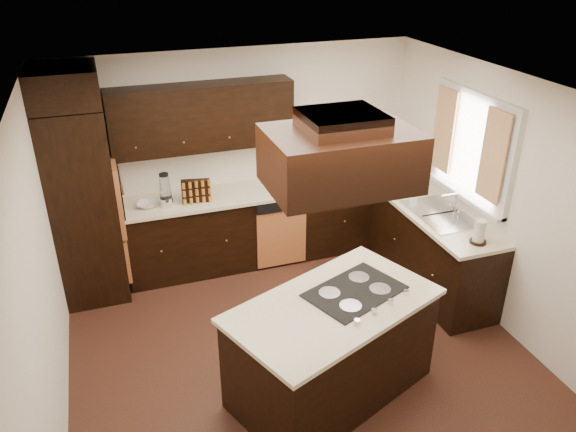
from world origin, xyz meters
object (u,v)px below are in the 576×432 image
object	(u,v)px
spice_rack	(196,191)
oven_column	(84,205)
range_hood	(340,159)
island	(331,350)

from	to	relation	value
spice_rack	oven_column	bearing A→B (deg)	-169.72
range_hood	spice_rack	xyz separation A→B (m)	(-0.70, 2.25, -1.11)
oven_column	range_hood	xyz separation A→B (m)	(1.88, -2.25, 1.10)
range_hood	spice_rack	distance (m)	2.61
oven_column	spice_rack	world-z (taller)	oven_column
range_hood	spice_rack	world-z (taller)	range_hood
oven_column	island	bearing A→B (deg)	-50.82
range_hood	oven_column	bearing A→B (deg)	129.74
oven_column	island	distance (m)	3.01
spice_rack	island	bearing A→B (deg)	-62.84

